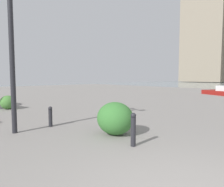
{
  "coord_description": "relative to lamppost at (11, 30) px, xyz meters",
  "views": [
    {
      "loc": [
        -1.08,
        2.44,
        1.63
      ],
      "look_at": [
        7.82,
        -5.61,
        0.66
      ],
      "focal_mm": 33.8,
      "sensor_mm": 36.0,
      "label": 1
    }
  ],
  "objects": [
    {
      "name": "shrub_round",
      "position": [
        4.9,
        -1.22,
        -2.58
      ],
      "size": [
        0.8,
        0.72,
        0.68
      ],
      "color": "#477F38",
      "rests_on": "ground"
    },
    {
      "name": "lamppost",
      "position": [
        0.0,
        0.0,
        0.0
      ],
      "size": [
        0.98,
        0.28,
        4.45
      ],
      "color": "#232328",
      "rests_on": "ground"
    },
    {
      "name": "building_annex",
      "position": [
        23.8,
        -66.5,
        12.94
      ],
      "size": [
        13.08,
        11.75,
        33.79
      ],
      "color": "gray",
      "rests_on": "ground"
    },
    {
      "name": "shrub_low",
      "position": [
        -2.07,
        -2.04,
        -2.46
      ],
      "size": [
        1.08,
        0.97,
        0.92
      ],
      "color": "#387533",
      "rests_on": "ground"
    },
    {
      "name": "bollard_near",
      "position": [
        -3.08,
        -1.67,
        -2.51
      ],
      "size": [
        0.13,
        0.13,
        0.79
      ],
      "color": "#232328",
      "rests_on": "ground"
    },
    {
      "name": "bollard_mid",
      "position": [
        0.02,
        -1.12,
        -2.57
      ],
      "size": [
        0.13,
        0.13,
        0.66
      ],
      "color": "#232328",
      "rests_on": "ground"
    }
  ]
}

